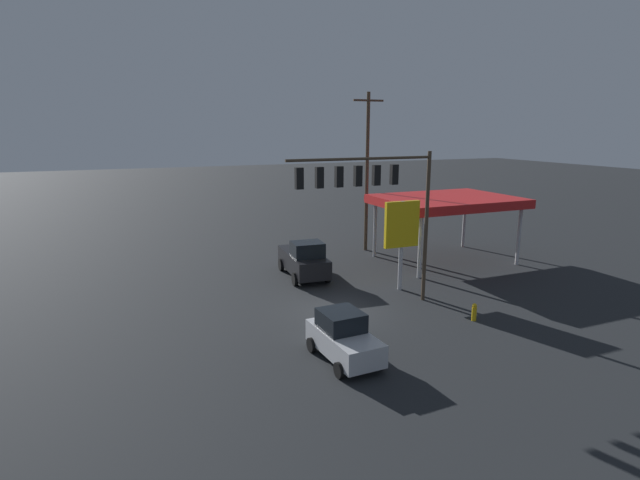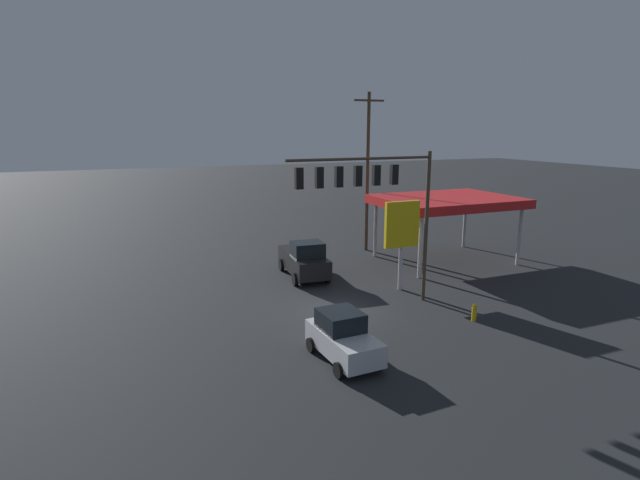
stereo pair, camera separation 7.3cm
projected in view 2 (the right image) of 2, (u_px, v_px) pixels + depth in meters
The scene contains 8 objects.
ground_plane at pixel (335, 311), 25.46m from camera, with size 200.00×200.00×0.00m, color black.
traffic_signal_assembly at pixel (371, 188), 24.54m from camera, with size 7.88×0.43×7.99m.
utility_pole at pixel (367, 170), 36.83m from camera, with size 2.40×0.26×11.66m.
gas_station_canopy at pixel (447, 202), 34.28m from camera, with size 9.11×6.96×4.51m.
price_sign at pixel (402, 228), 28.11m from camera, with size 2.14×0.27×5.15m.
pickup_parked at pixel (304, 260), 31.06m from camera, with size 2.58×5.34×2.40m.
hatchback_crossing at pixel (343, 337), 20.00m from camera, with size 2.12×3.89×1.97m.
fire_hydrant at pixel (474, 312), 24.12m from camera, with size 0.24×0.24×0.88m.
Camera 2 is at (9.94, 21.88, 9.17)m, focal length 28.00 mm.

